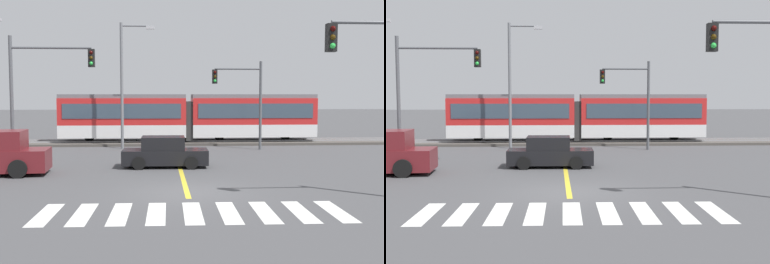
{
  "view_description": "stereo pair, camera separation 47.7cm",
  "coord_description": "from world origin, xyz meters",
  "views": [
    {
      "loc": [
        -0.99,
        -17.4,
        3.57
      ],
      "look_at": [
        0.73,
        8.01,
        1.6
      ],
      "focal_mm": 45.0,
      "sensor_mm": 36.0,
      "label": 1
    },
    {
      "loc": [
        -0.52,
        -17.43,
        3.57
      ],
      "look_at": [
        0.73,
        8.01,
        1.6
      ],
      "focal_mm": 45.0,
      "sensor_mm": 36.0,
      "label": 2
    }
  ],
  "objects": [
    {
      "name": "crosswalk_stripe_3",
      "position": [
        -1.1,
        -3.09,
        0.0
      ],
      "size": [
        0.61,
        2.81,
        0.01
      ],
      "primitive_type": "cube",
      "rotation": [
        0.0,
        0.0,
        -0.02
      ],
      "color": "silver",
      "rests_on": "ground"
    },
    {
      "name": "crosswalk_stripe_5",
      "position": [
        1.1,
        -3.13,
        0.0
      ],
      "size": [
        0.61,
        2.81,
        0.01
      ],
      "primitive_type": "cube",
      "rotation": [
        0.0,
        0.0,
        -0.02
      ],
      "color": "silver",
      "rests_on": "ground"
    },
    {
      "name": "traffic_light_far_right",
      "position": [
        4.47,
        13.5,
        3.74
      ],
      "size": [
        3.25,
        0.38,
        5.73
      ],
      "color": "#515459",
      "rests_on": "ground"
    },
    {
      "name": "sedan_crossing",
      "position": [
        -0.73,
        6.28,
        0.7
      ],
      "size": [
        4.23,
        1.98,
        1.52
      ],
      "color": "black",
      "rests_on": "ground"
    },
    {
      "name": "crosswalk_stripe_2",
      "position": [
        -2.2,
        -3.07,
        0.0
      ],
      "size": [
        0.61,
        2.81,
        0.01
      ],
      "primitive_type": "cube",
      "rotation": [
        0.0,
        0.0,
        -0.02
      ],
      "color": "silver",
      "rests_on": "ground"
    },
    {
      "name": "crosswalk_stripe_1",
      "position": [
        -3.3,
        -3.05,
        0.0
      ],
      "size": [
        0.61,
        2.81,
        0.01
      ],
      "primitive_type": "cube",
      "rotation": [
        0.0,
        0.0,
        -0.02
      ],
      "color": "silver",
      "rests_on": "ground"
    },
    {
      "name": "crosswalk_stripe_6",
      "position": [
        2.2,
        -3.15,
        0.0
      ],
      "size": [
        0.61,
        2.81,
        0.01
      ],
      "primitive_type": "cube",
      "rotation": [
        0.0,
        0.0,
        -0.02
      ],
      "color": "silver",
      "rests_on": "ground"
    },
    {
      "name": "ground_plane",
      "position": [
        0.0,
        0.0,
        0.0
      ],
      "size": [
        200.0,
        200.0,
        0.0
      ],
      "primitive_type": "plane",
      "color": "#474749"
    },
    {
      "name": "rail_far",
      "position": [
        0.0,
        18.51,
        0.23
      ],
      "size": [
        120.0,
        0.08,
        0.1
      ],
      "primitive_type": "cube",
      "color": "#939399",
      "rests_on": "track_bed"
    },
    {
      "name": "lane_centre_line",
      "position": [
        0.0,
        7.34,
        0.0
      ],
      "size": [
        0.2,
        16.9,
        0.01
      ],
      "primitive_type": "cube",
      "color": "gold",
      "rests_on": "ground"
    },
    {
      "name": "street_lamp_centre",
      "position": [
        -3.24,
        14.71,
        4.73
      ],
      "size": [
        2.28,
        0.28,
        8.28
      ],
      "color": "slate",
      "rests_on": "ground"
    },
    {
      "name": "light_rail_tram",
      "position": [
        1.14,
        17.78,
        2.05
      ],
      "size": [
        18.5,
        2.64,
        3.43
      ],
      "color": "silver",
      "rests_on": "track_bed"
    },
    {
      "name": "rail_near",
      "position": [
        0.0,
        17.07,
        0.23
      ],
      "size": [
        120.0,
        0.08,
        0.1
      ],
      "primitive_type": "cube",
      "color": "#939399",
      "rests_on": "track_bed"
    },
    {
      "name": "crosswalk_stripe_8",
      "position": [
        4.4,
        -3.19,
        0.0
      ],
      "size": [
        0.61,
        2.81,
        0.01
      ],
      "primitive_type": "cube",
      "rotation": [
        0.0,
        0.0,
        -0.02
      ],
      "color": "silver",
      "rests_on": "ground"
    },
    {
      "name": "traffic_light_mid_left",
      "position": [
        -7.02,
        7.34,
        4.26
      ],
      "size": [
        4.25,
        0.38,
        6.52
      ],
      "color": "#515459",
      "rests_on": "ground"
    },
    {
      "name": "crosswalk_stripe_7",
      "position": [
        3.3,
        -3.17,
        0.0
      ],
      "size": [
        0.61,
        2.81,
        0.01
      ],
      "primitive_type": "cube",
      "rotation": [
        0.0,
        0.0,
        -0.02
      ],
      "color": "silver",
      "rests_on": "ground"
    },
    {
      "name": "crosswalk_stripe_4",
      "position": [
        0.0,
        -3.11,
        0.0
      ],
      "size": [
        0.61,
        2.81,
        0.01
      ],
      "primitive_type": "cube",
      "rotation": [
        0.0,
        0.0,
        -0.02
      ],
      "color": "silver",
      "rests_on": "ground"
    },
    {
      "name": "crosswalk_stripe_0",
      "position": [
        -4.4,
        -3.03,
        0.0
      ],
      "size": [
        0.61,
        2.81,
        0.01
      ],
      "primitive_type": "cube",
      "rotation": [
        0.0,
        0.0,
        -0.02
      ],
      "color": "silver",
      "rests_on": "ground"
    },
    {
      "name": "track_bed",
      "position": [
        0.0,
        17.79,
        0.09
      ],
      "size": [
        120.0,
        4.0,
        0.18
      ],
      "primitive_type": "cube",
      "color": "#4C4742",
      "rests_on": "ground"
    }
  ]
}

